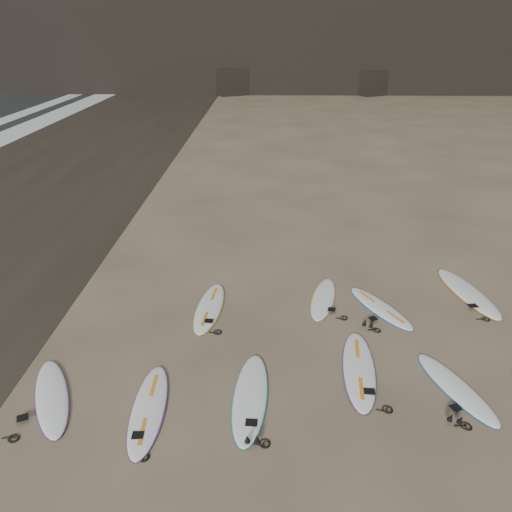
{
  "coord_description": "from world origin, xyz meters",
  "views": [
    {
      "loc": [
        -2.14,
        -8.1,
        6.39
      ],
      "look_at": [
        -2.37,
        2.43,
        1.5
      ],
      "focal_mm": 35.0,
      "sensor_mm": 36.0,
      "label": 1
    }
  ],
  "objects_px": {
    "surfboard_2": "(359,369)",
    "surfboard_11": "(52,396)",
    "surfboard_5": "(210,307)",
    "surfboard_8": "(468,292)",
    "surfboard_7": "(380,308)",
    "surfboard_0": "(149,408)",
    "surfboard_6": "(323,298)",
    "surfboard_3": "(456,387)",
    "surfboard_1": "(250,396)"
  },
  "relations": [
    {
      "from": "surfboard_8",
      "to": "surfboard_0",
      "type": "bearing_deg",
      "value": -160.0
    },
    {
      "from": "surfboard_3",
      "to": "surfboard_11",
      "type": "relative_size",
      "value": 0.96
    },
    {
      "from": "surfboard_1",
      "to": "surfboard_6",
      "type": "height_order",
      "value": "surfboard_1"
    },
    {
      "from": "surfboard_5",
      "to": "surfboard_7",
      "type": "height_order",
      "value": "surfboard_5"
    },
    {
      "from": "surfboard_0",
      "to": "surfboard_1",
      "type": "distance_m",
      "value": 1.88
    },
    {
      "from": "surfboard_0",
      "to": "surfboard_2",
      "type": "relative_size",
      "value": 0.94
    },
    {
      "from": "surfboard_6",
      "to": "surfboard_7",
      "type": "xyz_separation_m",
      "value": [
        1.37,
        -0.44,
        0.0
      ]
    },
    {
      "from": "surfboard_3",
      "to": "surfboard_11",
      "type": "bearing_deg",
      "value": 163.26
    },
    {
      "from": "surfboard_6",
      "to": "surfboard_7",
      "type": "height_order",
      "value": "surfboard_7"
    },
    {
      "from": "surfboard_8",
      "to": "surfboard_3",
      "type": "bearing_deg",
      "value": -124.11
    },
    {
      "from": "surfboard_11",
      "to": "surfboard_5",
      "type": "bearing_deg",
      "value": 27.1
    },
    {
      "from": "surfboard_1",
      "to": "surfboard_11",
      "type": "relative_size",
      "value": 1.09
    },
    {
      "from": "surfboard_2",
      "to": "surfboard_6",
      "type": "bearing_deg",
      "value": 104.24
    },
    {
      "from": "surfboard_5",
      "to": "surfboard_11",
      "type": "height_order",
      "value": "surfboard_5"
    },
    {
      "from": "surfboard_1",
      "to": "surfboard_8",
      "type": "xyz_separation_m",
      "value": [
        5.55,
        4.14,
        0.0
      ]
    },
    {
      "from": "surfboard_7",
      "to": "surfboard_0",
      "type": "bearing_deg",
      "value": -170.67
    },
    {
      "from": "surfboard_1",
      "to": "surfboard_2",
      "type": "bearing_deg",
      "value": 25.12
    },
    {
      "from": "surfboard_0",
      "to": "surfboard_7",
      "type": "distance_m",
      "value": 6.18
    },
    {
      "from": "surfboard_3",
      "to": "surfboard_8",
      "type": "bearing_deg",
      "value": 47.34
    },
    {
      "from": "surfboard_3",
      "to": "surfboard_11",
      "type": "height_order",
      "value": "surfboard_11"
    },
    {
      "from": "surfboard_3",
      "to": "surfboard_8",
      "type": "distance_m",
      "value": 4.12
    },
    {
      "from": "surfboard_2",
      "to": "surfboard_5",
      "type": "relative_size",
      "value": 1.08
    },
    {
      "from": "surfboard_6",
      "to": "surfboard_11",
      "type": "bearing_deg",
      "value": -131.77
    },
    {
      "from": "surfboard_11",
      "to": "surfboard_1",
      "type": "bearing_deg",
      "value": -23.42
    },
    {
      "from": "surfboard_7",
      "to": "surfboard_11",
      "type": "height_order",
      "value": "surfboard_11"
    },
    {
      "from": "surfboard_3",
      "to": "surfboard_7",
      "type": "xyz_separation_m",
      "value": [
        -0.84,
        2.98,
        0.0
      ]
    },
    {
      "from": "surfboard_2",
      "to": "surfboard_7",
      "type": "relative_size",
      "value": 1.15
    },
    {
      "from": "surfboard_5",
      "to": "surfboard_7",
      "type": "bearing_deg",
      "value": 5.91
    },
    {
      "from": "surfboard_3",
      "to": "surfboard_1",
      "type": "bearing_deg",
      "value": 165.07
    },
    {
      "from": "surfboard_1",
      "to": "surfboard_6",
      "type": "distance_m",
      "value": 4.15
    },
    {
      "from": "surfboard_2",
      "to": "surfboard_1",
      "type": "bearing_deg",
      "value": -152.48
    },
    {
      "from": "surfboard_2",
      "to": "surfboard_11",
      "type": "distance_m",
      "value": 6.0
    },
    {
      "from": "surfboard_7",
      "to": "surfboard_8",
      "type": "height_order",
      "value": "surfboard_8"
    },
    {
      "from": "surfboard_1",
      "to": "surfboard_11",
      "type": "xyz_separation_m",
      "value": [
        -3.74,
        -0.08,
        -0.0
      ]
    },
    {
      "from": "surfboard_5",
      "to": "surfboard_8",
      "type": "distance_m",
      "value": 6.73
    },
    {
      "from": "surfboard_2",
      "to": "surfboard_11",
      "type": "relative_size",
      "value": 1.11
    },
    {
      "from": "surfboard_0",
      "to": "surfboard_1",
      "type": "bearing_deg",
      "value": 8.68
    },
    {
      "from": "surfboard_2",
      "to": "surfboard_3",
      "type": "height_order",
      "value": "surfboard_2"
    },
    {
      "from": "surfboard_7",
      "to": "surfboard_11",
      "type": "relative_size",
      "value": 0.96
    },
    {
      "from": "surfboard_1",
      "to": "surfboard_7",
      "type": "distance_m",
      "value": 4.56
    },
    {
      "from": "surfboard_11",
      "to": "surfboard_6",
      "type": "bearing_deg",
      "value": 10.34
    },
    {
      "from": "surfboard_3",
      "to": "surfboard_6",
      "type": "height_order",
      "value": "surfboard_3"
    },
    {
      "from": "surfboard_0",
      "to": "surfboard_5",
      "type": "height_order",
      "value": "same"
    },
    {
      "from": "surfboard_0",
      "to": "surfboard_3",
      "type": "xyz_separation_m",
      "value": [
        5.81,
        0.71,
        -0.0
      ]
    },
    {
      "from": "surfboard_2",
      "to": "surfboard_3",
      "type": "relative_size",
      "value": 1.16
    },
    {
      "from": "surfboard_0",
      "to": "surfboard_1",
      "type": "xyz_separation_m",
      "value": [
        1.85,
        0.36,
        0.0
      ]
    },
    {
      "from": "surfboard_0",
      "to": "surfboard_8",
      "type": "height_order",
      "value": "surfboard_8"
    },
    {
      "from": "surfboard_2",
      "to": "surfboard_6",
      "type": "xyz_separation_m",
      "value": [
        -0.43,
        2.88,
        -0.01
      ]
    },
    {
      "from": "surfboard_1",
      "to": "surfboard_8",
      "type": "height_order",
      "value": "surfboard_8"
    },
    {
      "from": "surfboard_3",
      "to": "surfboard_5",
      "type": "relative_size",
      "value": 0.93
    }
  ]
}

